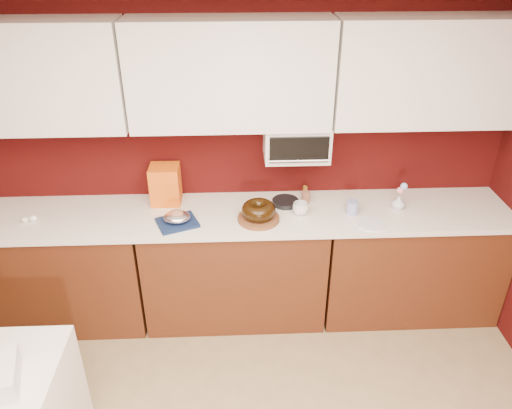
{
  "coord_description": "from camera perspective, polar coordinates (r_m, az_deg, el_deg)",
  "views": [
    {
      "loc": [
        0.02,
        -1.13,
        2.7
      ],
      "look_at": [
        0.16,
        1.84,
        1.02
      ],
      "focal_mm": 35.0,
      "sensor_mm": 36.0,
      "label": 1
    }
  ],
  "objects": [
    {
      "name": "ceiling",
      "position": [
        1.14,
        -3.9,
        19.39
      ],
      "size": [
        4.0,
        4.5,
        0.02
      ],
      "primitive_type": "cube",
      "color": "white",
      "rests_on": "wall_back"
    },
    {
      "name": "wall_back",
      "position": [
        3.67,
        -2.73,
        6.22
      ],
      "size": [
        4.0,
        0.02,
        2.5
      ],
      "primitive_type": "cube",
      "color": "#3B0908",
      "rests_on": "floor"
    },
    {
      "name": "base_cabinet_left",
      "position": [
        4.05,
        -21.79,
        -7.05
      ],
      "size": [
        1.31,
        0.58,
        0.86
      ],
      "primitive_type": "cube",
      "color": "#502410",
      "rests_on": "floor"
    },
    {
      "name": "base_cabinet_center",
      "position": [
        3.82,
        -2.42,
        -7.04
      ],
      "size": [
        1.31,
        0.58,
        0.86
      ],
      "primitive_type": "cube",
      "color": "#502410",
      "rests_on": "floor"
    },
    {
      "name": "base_cabinet_right",
      "position": [
        4.03,
        17.0,
        -6.24
      ],
      "size": [
        1.31,
        0.58,
        0.86
      ],
      "primitive_type": "cube",
      "color": "#502410",
      "rests_on": "floor"
    },
    {
      "name": "countertop",
      "position": [
        3.57,
        -2.57,
        -1.22
      ],
      "size": [
        4.0,
        0.62,
        0.04
      ],
      "primitive_type": "cube",
      "color": "silver",
      "rests_on": "base_cabinet_center"
    },
    {
      "name": "upper_cabinet_left",
      "position": [
        3.59,
        -25.38,
        13.05
      ],
      "size": [
        1.31,
        0.33,
        0.7
      ],
      "primitive_type": "cube",
      "color": "white",
      "rests_on": "wall_back"
    },
    {
      "name": "upper_cabinet_center",
      "position": [
        3.32,
        -2.97,
        14.64
      ],
      "size": [
        1.31,
        0.33,
        0.7
      ],
      "primitive_type": "cube",
      "color": "white",
      "rests_on": "wall_back"
    },
    {
      "name": "upper_cabinet_right",
      "position": [
        3.57,
        19.67,
        14.08
      ],
      "size": [
        1.31,
        0.33,
        0.7
      ],
      "primitive_type": "cube",
      "color": "white",
      "rests_on": "wall_back"
    },
    {
      "name": "toaster_oven",
      "position": [
        3.52,
        4.64,
        7.28
      ],
      "size": [
        0.45,
        0.3,
        0.25
      ],
      "primitive_type": "cube",
      "color": "white",
      "rests_on": "upper_cabinet_center"
    },
    {
      "name": "toaster_oven_door",
      "position": [
        3.37,
        4.95,
        6.25
      ],
      "size": [
        0.4,
        0.02,
        0.18
      ],
      "primitive_type": "cube",
      "color": "black",
      "rests_on": "toaster_oven"
    },
    {
      "name": "toaster_oven_handle",
      "position": [
        3.39,
        4.93,
        4.98
      ],
      "size": [
        0.42,
        0.02,
        0.02
      ],
      "primitive_type": "cylinder",
      "rotation": [
        0.0,
        1.57,
        0.0
      ],
      "color": "silver",
      "rests_on": "toaster_oven"
    },
    {
      "name": "cake_base",
      "position": [
        3.46,
        0.29,
        -1.61
      ],
      "size": [
        0.32,
        0.32,
        0.03
      ],
      "primitive_type": "cylinder",
      "rotation": [
        0.0,
        0.0,
        -0.13
      ],
      "color": "brown",
      "rests_on": "countertop"
    },
    {
      "name": "bundt_cake",
      "position": [
        3.42,
        0.29,
        -0.65
      ],
      "size": [
        0.24,
        0.24,
        0.1
      ],
      "primitive_type": "torus",
      "rotation": [
        0.0,
        0.0,
        -0.0
      ],
      "color": "black",
      "rests_on": "cake_base"
    },
    {
      "name": "navy_towel",
      "position": [
        3.46,
        -8.98,
        -2.05
      ],
      "size": [
        0.32,
        0.3,
        0.02
      ],
      "primitive_type": "cube",
      "rotation": [
        0.0,
        0.0,
        0.37
      ],
      "color": "#122145",
      "rests_on": "countertop"
    },
    {
      "name": "foil_ham_nest",
      "position": [
        3.44,
        -9.03,
        -1.42
      ],
      "size": [
        0.22,
        0.2,
        0.07
      ],
      "primitive_type": "ellipsoid",
      "rotation": [
        0.0,
        0.0,
        0.29
      ],
      "color": "silver",
      "rests_on": "navy_towel"
    },
    {
      "name": "roasted_ham",
      "position": [
        3.42,
        -9.07,
        -1.06
      ],
      "size": [
        0.11,
        0.1,
        0.06
      ],
      "primitive_type": "ellipsoid",
      "rotation": [
        0.0,
        0.0,
        -0.19
      ],
      "color": "#9D6448",
      "rests_on": "foil_ham_nest"
    },
    {
      "name": "pandoro_box",
      "position": [
        3.68,
        -10.31,
        2.26
      ],
      "size": [
        0.21,
        0.19,
        0.29
      ],
      "primitive_type": "cube",
      "rotation": [
        0.0,
        0.0,
        -0.01
      ],
      "color": "red",
      "rests_on": "countertop"
    },
    {
      "name": "dark_pan",
      "position": [
        3.66,
        3.38,
        0.3
      ],
      "size": [
        0.25,
        0.25,
        0.03
      ],
      "primitive_type": "cylinder",
      "rotation": [
        0.0,
        0.0,
        -0.37
      ],
      "color": "black",
      "rests_on": "countertop"
    },
    {
      "name": "coffee_mug",
      "position": [
        3.52,
        5.12,
        -0.35
      ],
      "size": [
        0.13,
        0.13,
        0.11
      ],
      "primitive_type": "imported",
      "rotation": [
        0.0,
        0.0,
        0.44
      ],
      "color": "silver",
      "rests_on": "countertop"
    },
    {
      "name": "blue_jar",
      "position": [
        3.58,
        10.98,
        -0.35
      ],
      "size": [
        0.1,
        0.1,
        0.1
      ],
      "primitive_type": "cylinder",
      "rotation": [
        0.0,
        0.0,
        -0.27
      ],
      "color": "navy",
      "rests_on": "countertop"
    },
    {
      "name": "flower_vase",
      "position": [
        3.72,
        15.97,
        0.31
      ],
      "size": [
        0.09,
        0.09,
        0.11
      ],
      "primitive_type": "imported",
      "rotation": [
        0.0,
        0.0,
        0.21
      ],
      "color": "silver",
      "rests_on": "countertop"
    },
    {
      "name": "flower_pink",
      "position": [
        3.68,
        16.16,
        1.55
      ],
      "size": [
        0.05,
        0.05,
        0.05
      ],
      "primitive_type": "sphere",
      "color": "pink",
      "rests_on": "flower_vase"
    },
    {
      "name": "flower_blue",
      "position": [
        3.69,
        16.56,
        2.01
      ],
      "size": [
        0.05,
        0.05,
        0.05
      ],
      "primitive_type": "sphere",
      "color": "#91C2E8",
      "rests_on": "flower_vase"
    },
    {
      "name": "china_plate",
      "position": [
        3.5,
        13.0,
        -2.17
      ],
      "size": [
        0.24,
        0.24,
        0.01
      ],
      "primitive_type": "cylinder",
      "rotation": [
        0.0,
        0.0,
        -0.25
      ],
      "color": "white",
      "rests_on": "countertop"
    },
    {
      "name": "amber_bottle",
      "position": [
        3.75,
        5.6,
        1.46
      ],
      "size": [
        0.04,
        0.04,
        0.09
      ],
      "primitive_type": "cylinder",
      "rotation": [
        0.0,
        0.0,
        -0.36
      ],
      "color": "brown",
      "rests_on": "countertop"
    },
    {
      "name": "paper_cup",
      "position": [
        3.67,
        5.7,
        0.81
      ],
      "size": [
        0.06,
        0.06,
        0.09
      ],
      "primitive_type": "cylinder",
      "rotation": [
        0.0,
        0.0,
        -0.06
      ],
      "color": "brown",
      "rests_on": "countertop"
    },
    {
      "name": "egg_left",
      "position": [
        3.78,
        -24.92,
        -1.59
      ],
      "size": [
        0.05,
        0.04,
        0.04
      ],
      "primitive_type": "ellipsoid",
      "rotation": [
        0.0,
        0.0,
        -0.08
      ],
      "color": "white",
      "rests_on": "countertop"
    },
    {
      "name": "egg_right",
      "position": [
        3.77,
        -24.1,
        -1.44
      ],
      "size": [
        0.07,
        0.06,
        0.04
      ],
      "primitive_type": "ellipsoid",
      "rotation": [
        0.0,
        0.0,
        0.27
      ],
      "color": "white",
      "rests_on": "countertop"
    },
    {
      "name": "amber_bottle_tall",
      "position": [
        3.73,
        5.66,
        1.37
      ],
      "size": [
        0.04,
        0.04,
        0.1
      ],
      "primitive_type": "cylinder",
      "rotation": [
        0.0,
        0.0,
        -0.25
      ],
      "color": "brown",
      "rests_on": "countertop"
    }
  ]
}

